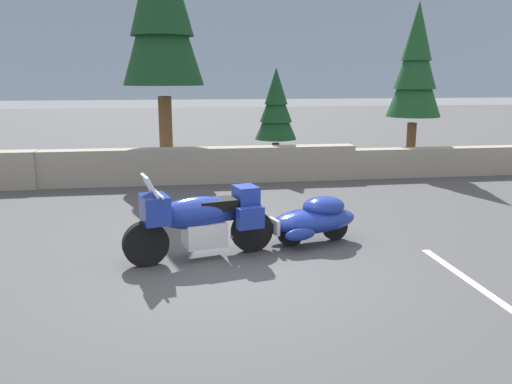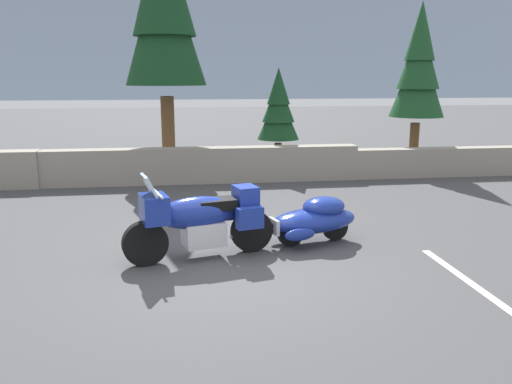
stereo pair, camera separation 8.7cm
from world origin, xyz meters
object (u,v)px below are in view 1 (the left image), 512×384
Objects in this scene: touring_motorcycle at (200,218)px; pine_tree_far_right at (416,66)px; car_shaped_trailer at (314,218)px; pine_tree_secondary at (276,108)px.

pine_tree_far_right is (6.45, 6.86, 2.34)m from touring_motorcycle.
pine_tree_secondary reaches higher than car_shaped_trailer.
touring_motorcycle is 9.70m from pine_tree_far_right.
touring_motorcycle is at bearing -109.44° from pine_tree_secondary.
car_shaped_trailer is 0.76× the size of pine_tree_secondary.
touring_motorcycle is 0.48× the size of pine_tree_far_right.
car_shaped_trailer is 8.25m from pine_tree_far_right.
car_shaped_trailer is at bearing -95.03° from pine_tree_secondary.
pine_tree_secondary reaches higher than touring_motorcycle.
pine_tree_secondary is (0.57, 6.42, 1.42)m from car_shaped_trailer.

